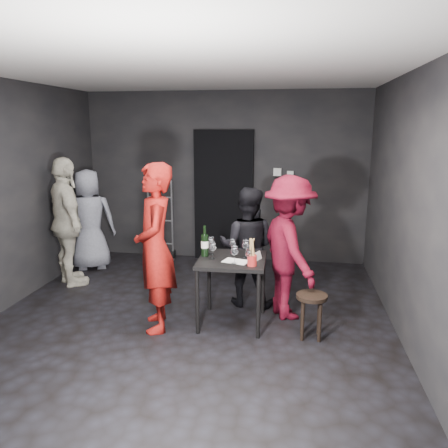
% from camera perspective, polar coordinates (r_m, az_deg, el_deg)
% --- Properties ---
extents(floor, '(4.50, 5.00, 0.02)m').
position_cam_1_polar(floor, '(5.05, -4.61, -12.58)').
color(floor, black).
rests_on(floor, ground).
extents(ceiling, '(4.50, 5.00, 0.02)m').
position_cam_1_polar(ceiling, '(4.60, -5.24, 19.47)').
color(ceiling, silver).
rests_on(ceiling, ground).
extents(wall_back, '(4.50, 0.04, 2.70)m').
position_cam_1_polar(wall_back, '(7.07, 0.04, 6.15)').
color(wall_back, black).
rests_on(wall_back, ground).
extents(wall_front, '(4.50, 0.04, 2.70)m').
position_cam_1_polar(wall_front, '(2.37, -19.85, -7.81)').
color(wall_front, black).
rests_on(wall_front, ground).
extents(wall_right, '(0.04, 5.00, 2.70)m').
position_cam_1_polar(wall_right, '(4.64, 23.16, 1.71)').
color(wall_right, black).
rests_on(wall_right, ground).
extents(doorway, '(0.95, 0.10, 2.10)m').
position_cam_1_polar(doorway, '(7.05, -0.04, 3.67)').
color(doorway, black).
rests_on(doorway, ground).
extents(wallbox_upper, '(0.12, 0.06, 0.12)m').
position_cam_1_polar(wallbox_upper, '(6.92, 6.99, 6.75)').
color(wallbox_upper, '#B7B7B2').
rests_on(wallbox_upper, wall_back).
extents(wallbox_lower, '(0.10, 0.06, 0.14)m').
position_cam_1_polar(wallbox_lower, '(6.92, 8.64, 6.29)').
color(wallbox_lower, '#B7B7B2').
rests_on(wallbox_lower, wall_back).
extents(hand_truck, '(0.44, 0.36, 1.31)m').
position_cam_1_polar(hand_truck, '(7.21, -8.31, -2.91)').
color(hand_truck, '#B2B2B7').
rests_on(hand_truck, floor).
extents(tasting_table, '(0.72, 0.72, 0.75)m').
position_cam_1_polar(tasting_table, '(4.78, 1.05, -5.63)').
color(tasting_table, black).
rests_on(tasting_table, floor).
extents(stool, '(0.32, 0.32, 0.47)m').
position_cam_1_polar(stool, '(4.64, 11.37, -10.23)').
color(stool, black).
rests_on(stool, floor).
extents(server_red, '(0.75, 0.91, 2.14)m').
position_cam_1_polar(server_red, '(4.61, -9.06, -1.03)').
color(server_red, '#A81510').
rests_on(server_red, floor).
extents(woman_black, '(0.71, 0.43, 1.40)m').
position_cam_1_polar(woman_black, '(5.29, 3.04, -3.26)').
color(woman_black, black).
rests_on(woman_black, floor).
extents(man_maroon, '(0.97, 1.26, 1.77)m').
position_cam_1_polar(man_maroon, '(4.95, 8.53, -2.28)').
color(man_maroon, maroon).
rests_on(man_maroon, floor).
extents(bystander_cream, '(1.25, 1.27, 2.06)m').
position_cam_1_polar(bystander_cream, '(6.23, -19.91, 1.55)').
color(bystander_cream, beige).
rests_on(bystander_cream, floor).
extents(bystander_grey, '(0.87, 0.68, 1.57)m').
position_cam_1_polar(bystander_grey, '(6.92, -17.17, 0.68)').
color(bystander_grey, gray).
rests_on(bystander_grey, floor).
extents(tasting_mat, '(0.30, 0.24, 0.00)m').
position_cam_1_polar(tasting_mat, '(4.64, 1.56, -4.89)').
color(tasting_mat, white).
rests_on(tasting_mat, tasting_table).
extents(wine_glass_a, '(0.10, 0.10, 0.20)m').
position_cam_1_polar(wine_glass_a, '(4.70, -1.49, -3.39)').
color(wine_glass_a, white).
rests_on(wine_glass_a, tasting_table).
extents(wine_glass_b, '(0.11, 0.11, 0.22)m').
position_cam_1_polar(wine_glass_b, '(4.87, -1.69, -2.74)').
color(wine_glass_b, white).
rests_on(wine_glass_b, tasting_table).
extents(wine_glass_c, '(0.08, 0.08, 0.20)m').
position_cam_1_polar(wine_glass_c, '(4.84, 1.15, -2.93)').
color(wine_glass_c, white).
rests_on(wine_glass_c, tasting_table).
extents(wine_glass_d, '(0.08, 0.08, 0.21)m').
position_cam_1_polar(wine_glass_d, '(4.53, 1.37, -3.92)').
color(wine_glass_d, white).
rests_on(wine_glass_d, tasting_table).
extents(wine_glass_e, '(0.10, 0.10, 0.20)m').
position_cam_1_polar(wine_glass_e, '(4.48, 3.32, -4.28)').
color(wine_glass_e, white).
rests_on(wine_glass_e, tasting_table).
extents(wine_glass_f, '(0.11, 0.11, 0.22)m').
position_cam_1_polar(wine_glass_f, '(4.74, 2.85, -3.14)').
color(wine_glass_f, white).
rests_on(wine_glass_f, tasting_table).
extents(wine_bottle, '(0.08, 0.08, 0.34)m').
position_cam_1_polar(wine_bottle, '(4.80, -2.53, -2.68)').
color(wine_bottle, black).
rests_on(wine_bottle, tasting_table).
extents(breadstick_cup, '(0.10, 0.10, 0.31)m').
position_cam_1_polar(breadstick_cup, '(4.47, 3.69, -3.75)').
color(breadstick_cup, red).
rests_on(breadstick_cup, tasting_table).
extents(reserved_card, '(0.11, 0.13, 0.09)m').
position_cam_1_polar(reserved_card, '(4.70, 4.16, -4.14)').
color(reserved_card, white).
rests_on(reserved_card, tasting_table).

